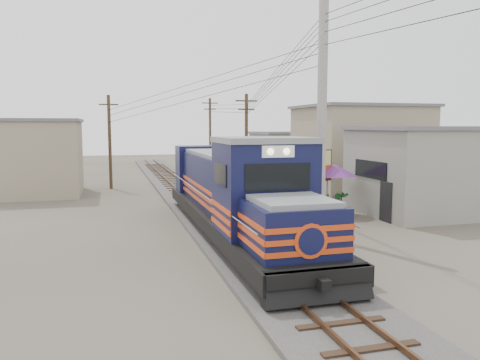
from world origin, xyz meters
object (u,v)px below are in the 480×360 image
object	(u,v)px
locomotive	(235,195)
vendor	(296,193)
billboard	(315,168)
market_umbrella	(335,170)

from	to	relation	value
locomotive	vendor	xyz separation A→B (m)	(5.53, 6.57, -1.05)
billboard	vendor	world-z (taller)	billboard
billboard	market_umbrella	bearing A→B (deg)	-5.59
billboard	vendor	xyz separation A→B (m)	(0.36, 3.31, -1.81)
market_umbrella	vendor	xyz separation A→B (m)	(-0.93, 3.05, -1.62)
locomotive	billboard	xyz separation A→B (m)	(5.17, 3.26, 0.76)
billboard	market_umbrella	size ratio (longest dim) A/B	1.29
locomotive	market_umbrella	bearing A→B (deg)	28.62
locomotive	billboard	distance (m)	6.15
market_umbrella	billboard	bearing A→B (deg)	-168.46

